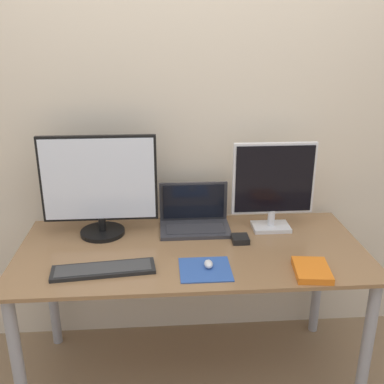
{
  "coord_description": "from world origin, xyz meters",
  "views": [
    {
      "loc": [
        -0.13,
        -1.5,
        1.71
      ],
      "look_at": [
        0.01,
        0.47,
        0.98
      ],
      "focal_mm": 42.0,
      "sensor_mm": 36.0,
      "label": 1
    }
  ],
  "objects_px": {
    "laptop": "(194,217)",
    "keyboard": "(103,270)",
    "monitor_right": "(273,184)",
    "book": "(312,270)",
    "mouse": "(208,264)",
    "monitor_left": "(99,186)",
    "power_brick": "(240,239)"
  },
  "relations": [
    {
      "from": "keyboard",
      "to": "mouse",
      "type": "relative_size",
      "value": 7.52
    },
    {
      "from": "keyboard",
      "to": "mouse",
      "type": "xyz_separation_m",
      "value": [
        0.45,
        -0.0,
        0.01
      ]
    },
    {
      "from": "monitor_right",
      "to": "power_brick",
      "type": "height_order",
      "value": "monitor_right"
    },
    {
      "from": "mouse",
      "to": "power_brick",
      "type": "bearing_deg",
      "value": 53.33
    },
    {
      "from": "monitor_right",
      "to": "keyboard",
      "type": "relative_size",
      "value": 1.02
    },
    {
      "from": "mouse",
      "to": "monitor_left",
      "type": "bearing_deg",
      "value": 142.36
    },
    {
      "from": "monitor_right",
      "to": "book",
      "type": "height_order",
      "value": "monitor_right"
    },
    {
      "from": "mouse",
      "to": "laptop",
      "type": "bearing_deg",
      "value": 93.77
    },
    {
      "from": "book",
      "to": "power_brick",
      "type": "relative_size",
      "value": 2.38
    },
    {
      "from": "keyboard",
      "to": "mouse",
      "type": "height_order",
      "value": "mouse"
    },
    {
      "from": "keyboard",
      "to": "monitor_left",
      "type": "bearing_deg",
      "value": 96.86
    },
    {
      "from": "keyboard",
      "to": "power_brick",
      "type": "height_order",
      "value": "power_brick"
    },
    {
      "from": "power_brick",
      "to": "monitor_left",
      "type": "bearing_deg",
      "value": 168.41
    },
    {
      "from": "monitor_right",
      "to": "mouse",
      "type": "distance_m",
      "value": 0.57
    },
    {
      "from": "keyboard",
      "to": "power_brick",
      "type": "bearing_deg",
      "value": 20.71
    },
    {
      "from": "monitor_right",
      "to": "laptop",
      "type": "relative_size",
      "value": 1.28
    },
    {
      "from": "monitor_right",
      "to": "book",
      "type": "distance_m",
      "value": 0.51
    },
    {
      "from": "power_brick",
      "to": "mouse",
      "type": "bearing_deg",
      "value": -126.67
    },
    {
      "from": "monitor_right",
      "to": "book",
      "type": "relative_size",
      "value": 2.17
    },
    {
      "from": "book",
      "to": "power_brick",
      "type": "distance_m",
      "value": 0.4
    },
    {
      "from": "book",
      "to": "mouse",
      "type": "bearing_deg",
      "value": 170.2
    },
    {
      "from": "laptop",
      "to": "book",
      "type": "height_order",
      "value": "laptop"
    },
    {
      "from": "book",
      "to": "power_brick",
      "type": "xyz_separation_m",
      "value": [
        -0.25,
        0.32,
        -0.0
      ]
    },
    {
      "from": "laptop",
      "to": "keyboard",
      "type": "height_order",
      "value": "laptop"
    },
    {
      "from": "keyboard",
      "to": "mouse",
      "type": "bearing_deg",
      "value": -0.61
    },
    {
      "from": "monitor_right",
      "to": "laptop",
      "type": "bearing_deg",
      "value": 173.88
    },
    {
      "from": "mouse",
      "to": "power_brick",
      "type": "distance_m",
      "value": 0.3
    },
    {
      "from": "laptop",
      "to": "mouse",
      "type": "relative_size",
      "value": 5.96
    },
    {
      "from": "laptop",
      "to": "keyboard",
      "type": "xyz_separation_m",
      "value": [
        -0.42,
        -0.42,
        -0.05
      ]
    },
    {
      "from": "monitor_right",
      "to": "book",
      "type": "bearing_deg",
      "value": -81.65
    },
    {
      "from": "mouse",
      "to": "book",
      "type": "relative_size",
      "value": 0.28
    },
    {
      "from": "mouse",
      "to": "power_brick",
      "type": "xyz_separation_m",
      "value": [
        0.18,
        0.24,
        -0.01
      ]
    }
  ]
}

